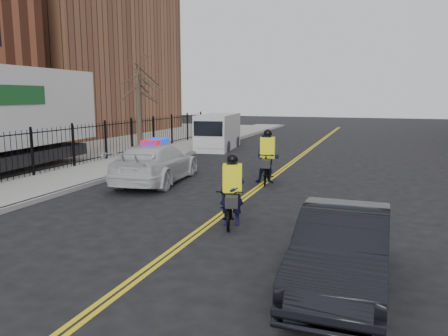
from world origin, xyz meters
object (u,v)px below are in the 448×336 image
dark_sedan (342,249)px  police_cruiser (156,163)px  cyclist_far (267,162)px  cyclist_near (232,200)px  cargo_van (218,132)px

dark_sedan → police_cruiser: bearing=136.5°
dark_sedan → cyclist_far: size_ratio=2.01×
cyclist_near → police_cruiser: bearing=119.5°
cyclist_near → cargo_van: bearing=94.9°
police_cruiser → dark_sedan: police_cruiser is taller
dark_sedan → cargo_van: (-9.05, 18.08, 0.36)m
cyclist_far → cyclist_near: bearing=-94.0°
cargo_van → cyclist_near: 16.32m
dark_sedan → cyclist_far: (-3.48, 8.58, 0.12)m
cyclist_near → cyclist_far: (-0.49, 5.65, 0.17)m
cargo_van → cyclist_far: bearing=-67.0°
police_cruiser → cargo_van: (-1.49, 10.80, 0.30)m
dark_sedan → cargo_van: bearing=117.0°
cargo_van → cyclist_near: (6.05, -15.15, -0.41)m
police_cruiser → dark_sedan: size_ratio=1.28×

